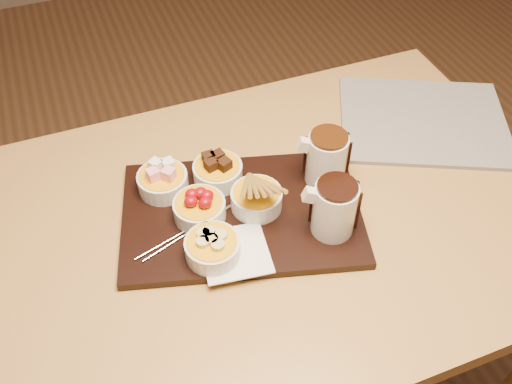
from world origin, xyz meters
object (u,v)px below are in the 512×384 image
object	(u,v)px
pitcher_dark_chocolate	(334,209)
serving_board	(242,214)
bowl_strawberries	(200,209)
newspaper	(423,121)
pitcher_milk_chocolate	(327,159)
dining_table	(262,248)

from	to	relation	value
pitcher_dark_chocolate	serving_board	bearing A→B (deg)	160.02
bowl_strawberries	newspaper	world-z (taller)	bowl_strawberries
bowl_strawberries	newspaper	bearing A→B (deg)	10.11
bowl_strawberries	pitcher_milk_chocolate	bearing A→B (deg)	1.04
pitcher_dark_chocolate	pitcher_milk_chocolate	bearing A→B (deg)	85.60
dining_table	pitcher_dark_chocolate	bearing A→B (deg)	-38.97
serving_board	bowl_strawberries	world-z (taller)	bowl_strawberries
serving_board	bowl_strawberries	bearing A→B (deg)	-176.42
dining_table	serving_board	world-z (taller)	serving_board
serving_board	pitcher_milk_chocolate	bearing A→B (deg)	21.80
dining_table	serving_board	xyz separation A→B (m)	(-0.04, 0.02, 0.11)
dining_table	bowl_strawberries	xyz separation A→B (m)	(-0.12, 0.03, 0.14)
pitcher_dark_chocolate	bowl_strawberries	bearing A→B (deg)	167.35
bowl_strawberries	newspaper	distance (m)	0.58
pitcher_dark_chocolate	pitcher_milk_chocolate	world-z (taller)	same
serving_board	newspaper	size ratio (longest dim) A/B	1.23
pitcher_dark_chocolate	newspaper	bearing A→B (deg)	47.82
pitcher_milk_chocolate	pitcher_dark_chocolate	bearing A→B (deg)	-94.40
pitcher_milk_chocolate	dining_table	bearing A→B (deg)	-150.79
dining_table	pitcher_dark_chocolate	distance (m)	0.22
bowl_strawberries	pitcher_dark_chocolate	distance (m)	0.25
bowl_strawberries	pitcher_milk_chocolate	xyz separation A→B (m)	(0.27, 0.00, 0.04)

